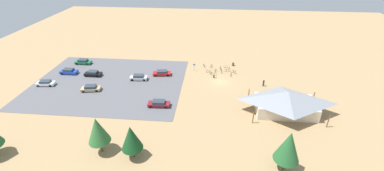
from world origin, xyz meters
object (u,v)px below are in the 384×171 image
object	(u,v)px
visitor_at_bikes	(214,75)
visitor_by_pavilion	(264,83)
bike_pavilion	(286,101)
lot_sign	(194,66)
bicycle_silver_yard_front	(216,70)
bicycle_red_lone_east	(227,71)
car_blue_back_corner	(69,71)
bicycle_purple_yard_right	(209,71)
trash_bin	(233,64)
car_red_front_row	(162,73)
bicycle_black_mid_cluster	(234,72)
bicycle_orange_edge_south	(220,68)
car_silver_mid_lot	(139,77)
bicycle_blue_yard_center	(213,74)
bicycle_green_by_bin	(204,66)
pine_far_east	(131,138)
car_tan_second_row	(91,88)
car_green_inner_stall	(83,62)
bicycle_white_trailside	(227,67)
bicycle_teal_lone_west	(231,74)
car_white_far_end	(46,83)
bicycle_yellow_edge_north	(211,66)
pine_midwest	(98,130)
car_maroon_by_curb	(159,103)
bicycle_blue_back_row	(221,71)

from	to	relation	value
visitor_at_bikes	visitor_by_pavilion	distance (m)	12.52
bike_pavilion	visitor_at_bikes	size ratio (longest dim) A/B	8.42
lot_sign	bicycle_silver_yard_front	size ratio (longest dim) A/B	1.24
lot_sign	visitor_at_bikes	distance (m)	6.55
bicycle_red_lone_east	car_blue_back_corner	xyz separation A→B (m)	(42.17, 5.20, 0.41)
bike_pavilion	bicycle_purple_yard_right	world-z (taller)	bike_pavilion
trash_bin	car_red_front_row	bearing A→B (deg)	22.32
trash_bin	visitor_by_pavilion	distance (m)	13.13
bicycle_black_mid_cluster	car_blue_back_corner	bearing A→B (deg)	5.73
lot_sign	bicycle_orange_edge_south	bearing A→B (deg)	-166.86
bicycle_black_mid_cluster	car_silver_mid_lot	distance (m)	25.22
lot_sign	bicycle_blue_yard_center	size ratio (longest dim) A/B	1.29
bike_pavilion	bicycle_green_by_bin	bearing A→B (deg)	-49.33
pine_far_east	car_tan_second_row	distance (m)	25.82
car_red_front_row	visitor_at_bikes	distance (m)	13.70
bike_pavilion	car_green_inner_stall	bearing A→B (deg)	-20.08
trash_bin	bicycle_orange_edge_south	distance (m)	4.54
bicycle_white_trailside	visitor_at_bikes	xyz separation A→B (m)	(3.48, 6.29, 0.53)
bicycle_teal_lone_west	car_red_front_row	world-z (taller)	car_red_front_row
bicycle_green_by_bin	visitor_by_pavilion	bearing A→B (deg)	146.87
bicycle_orange_edge_south	car_white_far_end	bearing A→B (deg)	17.00
bicycle_yellow_edge_north	bicycle_green_by_bin	bearing A→B (deg)	-5.73
bicycle_black_mid_cluster	visitor_by_pavilion	world-z (taller)	visitor_by_pavilion
pine_midwest	bicycle_white_trailside	distance (m)	41.14
bicycle_purple_yard_right	visitor_by_pavilion	xyz separation A→B (m)	(-13.56, 6.11, 0.56)
bicycle_green_by_bin	bicycle_yellow_edge_north	bearing A→B (deg)	174.27
bicycle_orange_edge_south	car_white_far_end	world-z (taller)	car_white_far_end
bicycle_blue_yard_center	car_blue_back_corner	distance (m)	38.50
bicycle_black_mid_cluster	visitor_at_bikes	xyz separation A→B (m)	(5.36, 3.21, 0.49)
car_tan_second_row	car_maroon_by_curb	size ratio (longest dim) A/B	0.98
bicycle_white_trailside	visitor_at_bikes	bearing A→B (deg)	61.03
trash_bin	bicycle_silver_yard_front	world-z (taller)	trash_bin
bicycle_yellow_edge_north	bicycle_silver_yard_front	world-z (taller)	bicycle_yellow_edge_north
bicycle_yellow_edge_north	bicycle_purple_yard_right	size ratio (longest dim) A/B	1.07
bicycle_red_lone_east	car_blue_back_corner	size ratio (longest dim) A/B	0.38
bicycle_teal_lone_west	visitor_at_bikes	size ratio (longest dim) A/B	1.01
car_tan_second_row	bicycle_green_by_bin	bearing A→B (deg)	-148.60
bicycle_blue_yard_center	car_silver_mid_lot	distance (m)	19.45
visitor_at_bikes	trash_bin	bearing A→B (deg)	-123.52
bicycle_teal_lone_west	bicycle_white_trailside	bearing A→B (deg)	-77.99
bicycle_white_trailside	bicycle_blue_back_row	bearing A→B (deg)	62.90
lot_sign	bicycle_blue_back_row	xyz separation A→B (m)	(-7.40, 0.28, -1.02)
bike_pavilion	bicycle_orange_edge_south	xyz separation A→B (m)	(13.06, -19.26, -2.46)
pine_far_east	car_tan_second_row	xyz separation A→B (m)	(16.23, -19.81, -3.26)
bicycle_teal_lone_west	visitor_by_pavilion	size ratio (longest dim) A/B	0.96
bicycle_purple_yard_right	car_red_front_row	bearing A→B (deg)	12.38
car_red_front_row	bicycle_white_trailside	bearing A→B (deg)	-160.60
bicycle_black_mid_cluster	car_blue_back_corner	size ratio (longest dim) A/B	0.29
bike_pavilion	bicycle_blue_back_row	distance (m)	21.67
bicycle_red_lone_east	bicycle_purple_yard_right	bearing A→B (deg)	12.02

